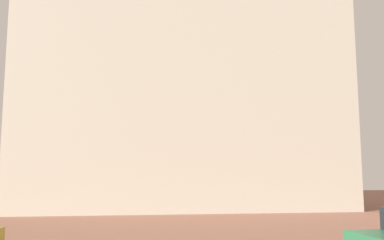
{
  "coord_description": "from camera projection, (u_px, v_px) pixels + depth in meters",
  "views": [
    {
      "loc": [
        -2.12,
        -2.58,
        2.37
      ],
      "look_at": [
        0.06,
        11.3,
        4.25
      ],
      "focal_mm": 39.86,
      "sensor_mm": 36.0,
      "label": 1
    }
  ],
  "objects": [
    {
      "name": "landmark_building",
      "position": [
        177.0,
        82.0,
        35.57
      ],
      "size": [
        23.89,
        15.11,
        31.97
      ],
      "color": "#B2A893",
      "rests_on": "ground_plane"
    }
  ]
}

